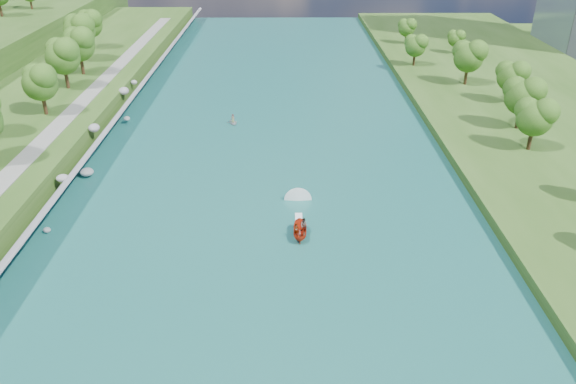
{
  "coord_description": "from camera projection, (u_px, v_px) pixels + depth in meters",
  "views": [
    {
      "loc": [
        2.89,
        -52.35,
        34.83
      ],
      "look_at": [
        3.3,
        9.66,
        2.5
      ],
      "focal_mm": 35.0,
      "sensor_mm": 36.0,
      "label": 1
    }
  ],
  "objects": [
    {
      "name": "trees_east",
      "position": [
        501.0,
        91.0,
        95.78
      ],
      "size": [
        17.18,
        139.34,
        10.58
      ],
      "color": "#2A5516",
      "rests_on": "berm_east"
    },
    {
      "name": "riprap_bank",
      "position": [
        80.0,
        164.0,
        78.82
      ],
      "size": [
        3.98,
        236.0,
        4.25
      ],
      "color": "slate",
      "rests_on": "ground"
    },
    {
      "name": "river_water",
      "position": [
        265.0,
        174.0,
        80.22
      ],
      "size": [
        55.0,
        240.0,
        0.1
      ],
      "primitive_type": "cube",
      "color": "#18585B",
      "rests_on": "ground"
    },
    {
      "name": "raft",
      "position": [
        233.0,
        122.0,
        97.93
      ],
      "size": [
        2.49,
        2.94,
        1.69
      ],
      "rotation": [
        0.0,
        0.0,
        0.32
      ],
      "color": "#96989E",
      "rests_on": "river_water"
    },
    {
      "name": "ground",
      "position": [
        259.0,
        252.0,
        62.51
      ],
      "size": [
        260.0,
        260.0,
        0.0
      ],
      "primitive_type": "plane",
      "color": "#2D5119",
      "rests_on": "ground"
    },
    {
      "name": "riverside_path",
      "position": [
        32.0,
        152.0,
        78.41
      ],
      "size": [
        3.0,
        200.0,
        0.1
      ],
      "primitive_type": "cube",
      "color": "gray",
      "rests_on": "berm_west"
    },
    {
      "name": "motorboat",
      "position": [
        300.0,
        225.0,
        66.2
      ],
      "size": [
        3.6,
        18.88,
        2.14
      ],
      "rotation": [
        0.0,
        0.0,
        3.11
      ],
      "color": "#B1270E",
      "rests_on": "river_water"
    }
  ]
}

